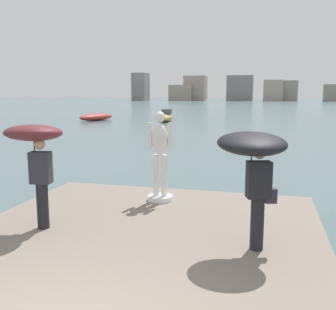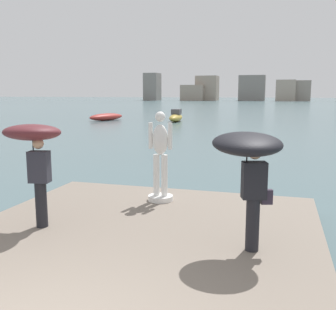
# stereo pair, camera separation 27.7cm
# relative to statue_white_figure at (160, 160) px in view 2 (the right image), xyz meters

# --- Properties ---
(ground_plane) EXTENTS (400.00, 400.00, 0.00)m
(ground_plane) POSITION_rel_statue_white_figure_xyz_m (0.25, 34.16, -1.38)
(ground_plane) COLOR #4C666B
(pier) EXTENTS (6.64, 10.04, 0.40)m
(pier) POSITION_rel_statue_white_figure_xyz_m (0.25, -3.82, -1.18)
(pier) COLOR slate
(pier) RESTS_ON ground
(statue_white_figure) EXTENTS (0.60, 0.60, 2.13)m
(statue_white_figure) POSITION_rel_statue_white_figure_xyz_m (0.00, 0.00, 0.00)
(statue_white_figure) COLOR white
(statue_white_figure) RESTS_ON pier
(onlooker_left) EXTENTS (1.23, 1.25, 2.02)m
(onlooker_left) POSITION_rel_statue_white_figure_xyz_m (-1.75, -2.40, 0.63)
(onlooker_left) COLOR black
(onlooker_left) RESTS_ON pier
(onlooker_right) EXTENTS (1.40, 1.42, 1.98)m
(onlooker_right) POSITION_rel_statue_white_figure_xyz_m (2.24, -2.44, 0.60)
(onlooker_right) COLOR black
(onlooker_right) RESTS_ON pier
(boat_near) EXTENTS (2.96, 4.94, 0.75)m
(boat_near) POSITION_rel_statue_white_figure_xyz_m (-15.41, 29.85, -1.01)
(boat_near) COLOR #9E2D28
(boat_near) RESTS_ON ground
(boat_mid) EXTENTS (1.54, 4.13, 1.28)m
(boat_mid) POSITION_rel_statue_white_figure_xyz_m (-7.75, 30.30, -0.89)
(boat_mid) COLOR #B2993D
(boat_mid) RESTS_ON ground
(distant_skyline) EXTENTS (97.16, 13.86, 12.73)m
(distant_skyline) POSITION_rel_statue_white_figure_xyz_m (0.20, 137.40, 3.06)
(distant_skyline) COLOR gray
(distant_skyline) RESTS_ON ground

